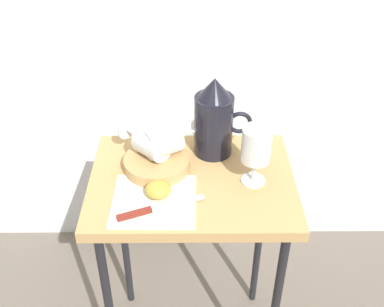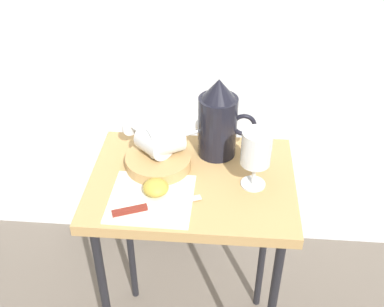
{
  "view_description": "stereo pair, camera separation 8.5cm",
  "coord_description": "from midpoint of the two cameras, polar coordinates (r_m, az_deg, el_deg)",
  "views": [
    {
      "loc": [
        -0.01,
        -0.97,
        1.5
      ],
      "look_at": [
        0.0,
        0.0,
        0.79
      ],
      "focal_mm": 44.36,
      "sensor_mm": 36.0,
      "label": 1
    },
    {
      "loc": [
        0.08,
        -0.96,
        1.5
      ],
      "look_at": [
        0.0,
        0.0,
        0.79
      ],
      "focal_mm": 44.36,
      "sensor_mm": 36.0,
      "label": 2
    }
  ],
  "objects": [
    {
      "name": "apple_half_left",
      "position": [
        1.18,
        -2.34,
        -4.17
      ],
      "size": [
        0.07,
        0.07,
        0.04
      ],
      "primitive_type": "ellipsoid",
      "color": "#B29938",
      "rests_on": "linen_napkin"
    },
    {
      "name": "table",
      "position": [
        1.3,
        1.88,
        -5.94
      ],
      "size": [
        0.54,
        0.4,
        0.71
      ],
      "color": "tan",
      "rests_on": "ground_plane"
    },
    {
      "name": "wine_glass_tipped_far",
      "position": [
        1.25,
        -2.71,
        1.48
      ],
      "size": [
        0.15,
        0.15,
        0.08
      ],
      "color": "silver",
      "rests_on": "basket_tray"
    },
    {
      "name": "basket_tray",
      "position": [
        1.27,
        -2.17,
        -1.06
      ],
      "size": [
        0.18,
        0.18,
        0.03
      ],
      "primitive_type": "cylinder",
      "color": "tan",
      "rests_on": "table"
    },
    {
      "name": "wine_glass_tipped_near",
      "position": [
        1.25,
        -1.18,
        1.63
      ],
      "size": [
        0.17,
        0.14,
        0.08
      ],
      "color": "silver",
      "rests_on": "basket_tray"
    },
    {
      "name": "pitcher",
      "position": [
        1.29,
        5.02,
        3.44
      ],
      "size": [
        0.16,
        0.11,
        0.23
      ],
      "color": "black",
      "rests_on": "table"
    },
    {
      "name": "linen_napkin",
      "position": [
        1.18,
        -2.87,
        -5.48
      ],
      "size": [
        0.21,
        0.2,
        0.0
      ],
      "primitive_type": "cube",
      "rotation": [
        0.0,
        0.0,
        -0.02
      ],
      "color": "silver",
      "rests_on": "table"
    },
    {
      "name": "wine_glass_upright",
      "position": [
        1.17,
        9.77,
        0.23
      ],
      "size": [
        0.08,
        0.08,
        0.16
      ],
      "color": "silver",
      "rests_on": "table"
    },
    {
      "name": "knife",
      "position": [
        1.15,
        -3.68,
        -6.59
      ],
      "size": [
        0.21,
        0.1,
        0.01
      ],
      "color": "silver",
      "rests_on": "linen_napkin"
    }
  ]
}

